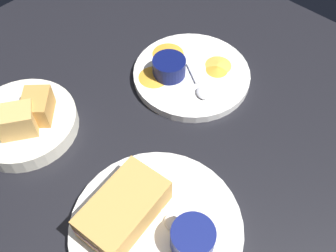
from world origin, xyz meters
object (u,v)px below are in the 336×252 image
ramekin_dark_sauce (193,238)px  plate_chips_companion (192,75)px  spoon_by_dark_ramekin (167,217)px  spoon_by_gravy_ramekin (200,88)px  ramekin_light_gravy (169,67)px  bread_basket_rear (25,121)px  sandwich_half_near (124,209)px  plate_sandwich_main (156,228)px

ramekin_dark_sauce → plate_chips_companion: bearing=41.0°
spoon_by_dark_ramekin → spoon_by_gravy_ramekin: bearing=29.7°
ramekin_dark_sauce → plate_chips_companion: ramekin_dark_sauce is taller
ramekin_light_gravy → bread_basket_rear: 27.86cm
plate_chips_companion → bread_basket_rear: bread_basket_rear is taller
sandwich_half_near → bread_basket_rear: bearing=90.6°
plate_sandwich_main → spoon_by_gravy_ramekin: spoon_by_gravy_ramekin is taller
plate_sandwich_main → spoon_by_gravy_ramekin: 27.75cm
ramekin_light_gravy → spoon_by_gravy_ramekin: size_ratio=0.69×
ramekin_dark_sauce → spoon_by_gravy_ramekin: 29.45cm
sandwich_half_near → ramekin_light_gravy: sandwich_half_near is taller
spoon_by_gravy_ramekin → sandwich_half_near: bearing=-162.9°
ramekin_light_gravy → spoon_by_gravy_ramekin: ramekin_light_gravy is taller
sandwich_half_near → spoon_by_gravy_ramekin: (26.70, 8.22, -2.04)cm
plate_sandwich_main → sandwich_half_near: bearing=114.6°
spoon_by_dark_ramekin → bread_basket_rear: (-4.16, 29.98, 0.25)cm
plate_sandwich_main → ramekin_light_gravy: 30.93cm
plate_sandwich_main → ramekin_dark_sauce: size_ratio=4.13×
ramekin_dark_sauce → spoon_by_gravy_ramekin: bearing=38.0°
plate_sandwich_main → bread_basket_rear: bread_basket_rear is taller
sandwich_half_near → spoon_by_dark_ramekin: (3.91, -4.77, -2.04)cm
spoon_by_dark_ramekin → plate_chips_companion: 30.56cm
plate_sandwich_main → ramekin_dark_sauce: (1.54, -5.50, 3.03)cm
sandwich_half_near → plate_chips_companion: sandwich_half_near is taller
ramekin_dark_sauce → spoon_by_dark_ramekin: bearing=85.9°
ramekin_dark_sauce → spoon_by_dark_ramekin: (0.36, 5.12, -1.86)cm
spoon_by_dark_ramekin → ramekin_light_gravy: size_ratio=1.56×
spoon_by_gravy_ramekin → bread_basket_rear: size_ratio=0.50×
plate_sandwich_main → spoon_by_dark_ramekin: 2.26cm
ramekin_dark_sauce → bread_basket_rear: size_ratio=0.33×
ramekin_light_gravy → ramekin_dark_sauce: bearing=-131.4°
plate_sandwich_main → ramekin_dark_sauce: 6.47cm
spoon_by_dark_ramekin → ramekin_light_gravy: bearing=42.5°
spoon_by_dark_ramekin → plate_sandwich_main: bearing=168.7°
ramekin_dark_sauce → bread_basket_rear: bread_basket_rear is taller
ramekin_dark_sauce → plate_chips_companion: size_ratio=0.27×
plate_sandwich_main → ramekin_dark_sauce: ramekin_dark_sauce is taller
plate_sandwich_main → sandwich_half_near: size_ratio=1.82×
sandwich_half_near → spoon_by_gravy_ramekin: sandwich_half_near is taller
plate_sandwich_main → spoon_by_dark_ramekin: (1.90, -0.38, 1.16)cm
sandwich_half_near → ramekin_light_gravy: bearing=30.7°
ramekin_dark_sauce → bread_basket_rear: (-3.80, 35.10, -1.61)cm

